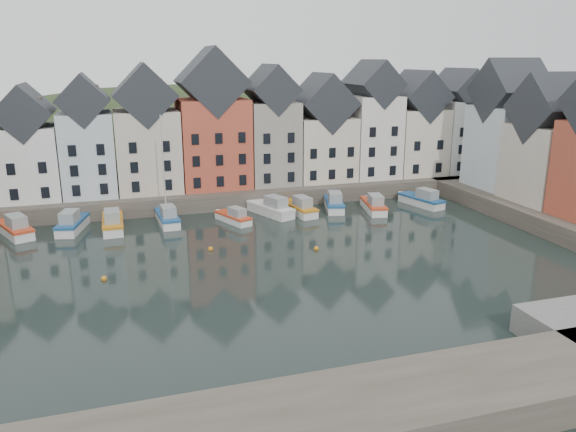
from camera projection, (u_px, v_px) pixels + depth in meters
name	position (u px, v px, depth m)	size (l,w,h in m)	color
ground	(271.00, 275.00, 49.11)	(260.00, 260.00, 0.00)	black
far_quay	(212.00, 190.00, 76.41)	(90.00, 16.00, 2.00)	#453F35
hillside	(192.00, 258.00, 105.46)	(153.60, 70.40, 64.00)	#263319
far_terrace	(237.00, 133.00, 73.35)	(72.37, 8.16, 17.78)	beige
right_terrace	(554.00, 143.00, 64.38)	(8.30, 24.25, 16.36)	silver
mooring_buoys	(215.00, 258.00, 52.83)	(20.50, 5.50, 0.50)	orange
boat_a	(15.00, 228.00, 59.73)	(4.81, 7.20, 2.66)	silver
boat_b	(73.00, 223.00, 61.58)	(3.64, 7.17, 2.64)	silver
boat_c	(113.00, 223.00, 61.70)	(2.18, 7.01, 2.69)	silver
boat_d	(168.00, 217.00, 63.97)	(2.41, 6.65, 12.50)	silver
boat_e	(234.00, 217.00, 64.50)	(3.63, 5.66, 2.09)	silver
boat_f	(272.00, 209.00, 67.57)	(4.68, 7.33, 2.70)	silver
boat_g	(299.00, 208.00, 68.10)	(3.09, 6.83, 2.53)	silver
boat_h	(334.00, 203.00, 70.22)	(3.86, 7.06, 2.59)	silver
boat_i	(374.00, 205.00, 69.24)	(3.29, 6.76, 2.49)	silver
boat_j	(422.00, 200.00, 71.83)	(3.66, 6.93, 2.54)	silver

